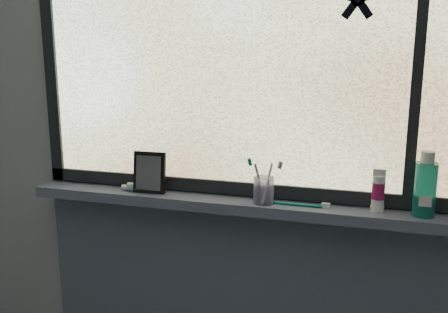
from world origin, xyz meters
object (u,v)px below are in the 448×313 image
at_px(vanity_mirror, 150,172).
at_px(cream_tube, 378,189).
at_px(mouthwash_bottle, 426,184).
at_px(toothbrush_cup, 264,190).

height_order(vanity_mirror, cream_tube, vanity_mirror).
bearing_deg(mouthwash_bottle, toothbrush_cup, -178.34).
distance_m(toothbrush_cup, mouthwash_bottle, 0.54).
xyz_separation_m(vanity_mirror, cream_tube, (0.84, 0.01, -0.00)).
relative_size(toothbrush_cup, mouthwash_bottle, 0.53).
xyz_separation_m(toothbrush_cup, cream_tube, (0.39, 0.02, 0.03)).
bearing_deg(cream_tube, toothbrush_cup, -176.70).
bearing_deg(vanity_mirror, toothbrush_cup, -3.19).
xyz_separation_m(toothbrush_cup, mouthwash_bottle, (0.54, 0.02, 0.06)).
distance_m(toothbrush_cup, cream_tube, 0.39).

